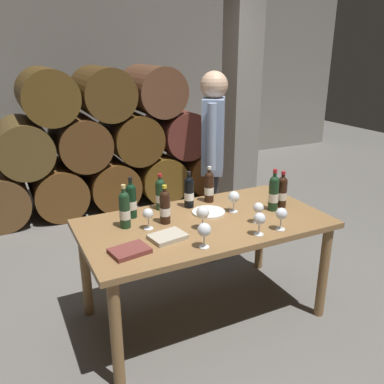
% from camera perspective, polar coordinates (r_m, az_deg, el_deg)
% --- Properties ---
extents(ground_plane, '(14.00, 14.00, 0.00)m').
position_cam_1_polar(ground_plane, '(3.20, 1.66, -16.64)').
color(ground_plane, '#66635E').
extents(cellar_back_wall, '(10.00, 0.24, 2.80)m').
position_cam_1_polar(cellar_back_wall, '(6.61, -16.14, 14.60)').
color(cellar_back_wall, gray).
rests_on(cellar_back_wall, ground_plane).
extents(barrel_stack, '(3.12, 0.90, 1.69)m').
position_cam_1_polar(barrel_stack, '(5.15, -12.02, 6.42)').
color(barrel_stack, brown).
rests_on(barrel_stack, ground_plane).
extents(stone_pillar, '(0.32, 0.32, 2.60)m').
position_cam_1_polar(stone_pillar, '(4.66, 6.84, 12.17)').
color(stone_pillar, gray).
rests_on(stone_pillar, ground_plane).
extents(dining_table, '(1.70, 0.90, 0.76)m').
position_cam_1_polar(dining_table, '(2.86, 1.79, -5.77)').
color(dining_table, olive).
rests_on(dining_table, ground_plane).
extents(wine_bottle_0, '(0.07, 0.07, 0.28)m').
position_cam_1_polar(wine_bottle_0, '(3.10, 12.51, 0.07)').
color(wine_bottle_0, black).
rests_on(wine_bottle_0, dining_table).
extents(wine_bottle_1, '(0.07, 0.07, 0.27)m').
position_cam_1_polar(wine_bottle_1, '(2.99, -4.45, -0.27)').
color(wine_bottle_1, '#19381E').
rests_on(wine_bottle_1, dining_table).
extents(wine_bottle_2, '(0.07, 0.07, 0.30)m').
position_cam_1_polar(wine_bottle_2, '(2.71, -9.43, -2.40)').
color(wine_bottle_2, '#19381E').
rests_on(wine_bottle_2, dining_table).
extents(wine_bottle_3, '(0.07, 0.07, 0.27)m').
position_cam_1_polar(wine_bottle_3, '(2.75, -3.81, -2.06)').
color(wine_bottle_3, black).
rests_on(wine_bottle_3, dining_table).
extents(wine_bottle_4, '(0.07, 0.07, 0.28)m').
position_cam_1_polar(wine_bottle_4, '(3.02, -0.43, 0.04)').
color(wine_bottle_4, black).
rests_on(wine_bottle_4, dining_table).
extents(wine_bottle_5, '(0.07, 0.07, 0.31)m').
position_cam_1_polar(wine_bottle_5, '(3.02, 11.37, -0.10)').
color(wine_bottle_5, '#19381E').
rests_on(wine_bottle_5, dining_table).
extents(wine_bottle_6, '(0.07, 0.07, 0.29)m').
position_cam_1_polar(wine_bottle_6, '(2.87, -8.51, -1.14)').
color(wine_bottle_6, black).
rests_on(wine_bottle_6, dining_table).
extents(wine_bottle_7, '(0.07, 0.07, 0.28)m').
position_cam_1_polar(wine_bottle_7, '(3.13, 2.42, 0.77)').
color(wine_bottle_7, black).
rests_on(wine_bottle_7, dining_table).
extents(wine_glass_0, '(0.08, 0.08, 0.16)m').
position_cam_1_polar(wine_glass_0, '(2.95, 5.90, -0.77)').
color(wine_glass_0, white).
rests_on(wine_glass_0, dining_table).
extents(wine_glass_1, '(0.07, 0.07, 0.15)m').
position_cam_1_polar(wine_glass_1, '(2.79, 9.29, -2.30)').
color(wine_glass_1, white).
rests_on(wine_glass_1, dining_table).
extents(wine_glass_2, '(0.09, 0.09, 0.16)m').
position_cam_1_polar(wine_glass_2, '(2.66, 1.51, -2.99)').
color(wine_glass_2, white).
rests_on(wine_glass_2, dining_table).
extents(wine_glass_3, '(0.08, 0.08, 0.15)m').
position_cam_1_polar(wine_glass_3, '(2.71, 12.41, -3.09)').
color(wine_glass_3, white).
rests_on(wine_glass_3, dining_table).
extents(wine_glass_4, '(0.07, 0.07, 0.15)m').
position_cam_1_polar(wine_glass_4, '(2.68, -6.18, -3.16)').
color(wine_glass_4, white).
rests_on(wine_glass_4, dining_table).
extents(wine_glass_5, '(0.08, 0.08, 0.15)m').
position_cam_1_polar(wine_glass_5, '(2.61, 9.45, -3.80)').
color(wine_glass_5, white).
rests_on(wine_glass_5, dining_table).
extents(wine_glass_6, '(0.08, 0.08, 0.16)m').
position_cam_1_polar(wine_glass_6, '(2.42, 1.73, -5.41)').
color(wine_glass_6, white).
rests_on(wine_glass_6, dining_table).
extents(tasting_notebook, '(0.24, 0.19, 0.03)m').
position_cam_1_polar(tasting_notebook, '(2.42, -8.74, -8.14)').
color(tasting_notebook, brown).
rests_on(tasting_notebook, dining_table).
extents(leather_ledger, '(0.24, 0.19, 0.03)m').
position_cam_1_polar(leather_ledger, '(2.57, -3.43, -6.27)').
color(leather_ledger, '#B2A893').
rests_on(leather_ledger, dining_table).
extents(serving_plate, '(0.24, 0.24, 0.01)m').
position_cam_1_polar(serving_plate, '(2.95, 2.34, -2.82)').
color(serving_plate, white).
rests_on(serving_plate, dining_table).
extents(sommelier_presenting, '(0.32, 0.43, 1.72)m').
position_cam_1_polar(sommelier_presenting, '(3.57, 2.95, 5.83)').
color(sommelier_presenting, '#383842').
rests_on(sommelier_presenting, ground_plane).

